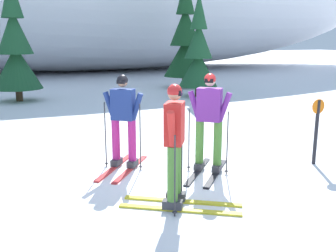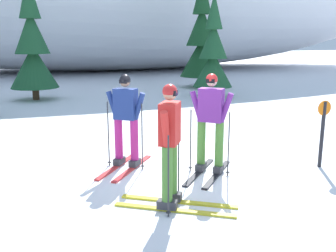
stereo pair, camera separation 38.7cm
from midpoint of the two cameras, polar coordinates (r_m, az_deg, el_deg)
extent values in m
plane|color=white|center=(6.71, 3.97, -8.13)|extent=(120.00, 120.00, 0.00)
cube|color=red|center=(7.32, -3.69, -6.18)|extent=(1.06, 1.32, 0.03)
cube|color=red|center=(7.45, -6.01, -5.90)|extent=(1.06, 1.32, 0.03)
cube|color=#38383D|center=(7.38, -3.40, -5.40)|extent=(0.28, 0.31, 0.12)
cube|color=#38383D|center=(7.51, -5.70, -5.13)|extent=(0.28, 0.31, 0.12)
cylinder|color=#B7237A|center=(7.26, -3.44, -2.05)|extent=(0.15, 0.15, 0.77)
cylinder|color=#B7237A|center=(7.38, -5.78, -1.84)|extent=(0.15, 0.15, 0.77)
cube|color=navy|center=(7.18, -4.72, 3.24)|extent=(0.47, 0.44, 0.57)
cylinder|color=navy|center=(7.09, -2.82, 2.66)|extent=(0.28, 0.25, 0.58)
cylinder|color=navy|center=(7.29, -6.55, 2.87)|extent=(0.28, 0.25, 0.58)
sphere|color=#A37556|center=(7.12, -4.78, 6.49)|extent=(0.19, 0.19, 0.19)
sphere|color=black|center=(7.12, -4.78, 6.73)|extent=(0.21, 0.21, 0.21)
cube|color=black|center=(7.05, -5.04, 6.50)|extent=(0.14, 0.12, 0.07)
cylinder|color=#2D2D33|center=(7.12, -2.27, -1.63)|extent=(0.02, 0.02, 1.24)
cylinder|color=#2D2D33|center=(7.28, -2.24, -5.91)|extent=(0.07, 0.07, 0.01)
cylinder|color=#2D2D33|center=(7.39, -7.27, -1.19)|extent=(0.02, 0.02, 1.24)
cylinder|color=#2D2D33|center=(7.54, -7.15, -5.33)|extent=(0.07, 0.07, 0.01)
cube|color=black|center=(7.07, 8.76, -7.02)|extent=(1.10, 1.23, 0.03)
cube|color=black|center=(7.14, 6.14, -6.72)|extent=(1.10, 1.23, 0.03)
cube|color=#38383D|center=(7.13, 8.97, -6.20)|extent=(0.29, 0.30, 0.12)
cube|color=#38383D|center=(7.21, 6.38, -5.91)|extent=(0.29, 0.30, 0.12)
cylinder|color=#4C8433|center=(7.00, 9.10, -2.64)|extent=(0.15, 0.15, 0.80)
cylinder|color=#4C8433|center=(7.08, 6.47, -2.39)|extent=(0.15, 0.15, 0.80)
cube|color=#6B2889|center=(6.89, 7.95, 3.06)|extent=(0.48, 0.46, 0.59)
cylinder|color=#6B2889|center=(6.84, 10.06, 2.47)|extent=(0.27, 0.26, 0.58)
cylinder|color=#6B2889|center=(6.96, 5.86, 2.79)|extent=(0.27, 0.26, 0.58)
sphere|color=beige|center=(6.83, 8.06, 6.53)|extent=(0.19, 0.19, 0.19)
sphere|color=red|center=(6.83, 8.07, 6.78)|extent=(0.21, 0.21, 0.21)
cube|color=black|center=(6.75, 7.89, 6.55)|extent=(0.14, 0.13, 0.07)
cylinder|color=#2D2D33|center=(6.90, 10.48, -2.69)|extent=(0.02, 0.02, 1.15)
cylinder|color=#2D2D33|center=(7.05, 10.31, -6.73)|extent=(0.07, 0.07, 0.01)
cylinder|color=#2D2D33|center=(7.07, 4.91, -2.16)|extent=(0.02, 0.02, 1.15)
cylinder|color=#2D2D33|center=(7.21, 4.83, -6.11)|extent=(0.07, 0.07, 0.01)
cube|color=gold|center=(5.89, 3.47, -11.04)|extent=(1.54, 1.03, 0.03)
cube|color=gold|center=(5.62, 2.91, -12.25)|extent=(1.54, 1.03, 0.03)
cube|color=#38383D|center=(5.87, 2.51, -10.29)|extent=(0.31, 0.27, 0.12)
cube|color=#38383D|center=(5.60, 1.90, -11.47)|extent=(0.31, 0.27, 0.12)
cylinder|color=#4C8433|center=(5.71, 2.55, -6.07)|extent=(0.15, 0.15, 0.79)
cylinder|color=#4C8433|center=(5.43, 1.93, -7.08)|extent=(0.15, 0.15, 0.79)
cube|color=red|center=(5.38, 2.31, 0.37)|extent=(0.41, 0.45, 0.59)
cylinder|color=red|center=(5.62, 2.79, 0.35)|extent=(0.23, 0.28, 0.58)
cylinder|color=red|center=(5.16, 1.78, -0.76)|extent=(0.23, 0.28, 0.58)
sphere|color=tan|center=(5.31, 2.35, 4.78)|extent=(0.19, 0.19, 0.19)
sphere|color=red|center=(5.30, 2.36, 5.10)|extent=(0.21, 0.21, 0.21)
cube|color=black|center=(5.29, 3.21, 4.85)|extent=(0.11, 0.15, 0.07)
cylinder|color=#2D2D33|center=(5.86, 3.47, -5.30)|extent=(0.02, 0.02, 1.15)
cylinder|color=#2D2D33|center=(6.04, 3.40, -9.94)|extent=(0.07, 0.07, 0.01)
cylinder|color=#2D2D33|center=(5.25, 2.18, -7.48)|extent=(0.02, 0.02, 1.15)
cylinder|color=#2D2D33|center=(5.44, 2.13, -12.57)|extent=(0.07, 0.07, 0.01)
cylinder|color=#47301E|center=(16.23, -18.21, 4.81)|extent=(0.26, 0.26, 0.65)
cone|color=#1E512D|center=(16.14, -18.45, 8.27)|extent=(1.85, 1.85, 1.65)
cone|color=#1E512D|center=(16.10, -18.79, 12.96)|extent=(1.33, 1.33, 1.65)
cylinder|color=#47301E|center=(16.36, 7.19, 5.27)|extent=(0.23, 0.23, 0.57)
cone|color=#1E512D|center=(16.27, 7.27, 8.28)|extent=(1.62, 1.62, 1.45)
cone|color=#1E512D|center=(16.23, 7.39, 12.37)|extent=(1.17, 1.17, 1.45)
cone|color=#1E512D|center=(16.26, 7.51, 16.46)|extent=(0.71, 0.71, 1.45)
cylinder|color=#47301E|center=(19.53, 5.40, 6.75)|extent=(0.29, 0.29, 0.73)
cone|color=#194723|center=(19.45, 5.47, 10.00)|extent=(2.08, 2.08, 1.86)
cone|color=#194723|center=(19.43, 5.57, 14.39)|extent=(1.50, 1.50, 1.86)
cylinder|color=black|center=(7.87, 23.00, -1.21)|extent=(0.07, 0.07, 1.25)
cylinder|color=orange|center=(7.77, 23.32, 2.43)|extent=(0.28, 0.02, 0.28)
camera|label=1|loc=(0.19, -88.30, 0.39)|focal=41.52mm
camera|label=2|loc=(0.19, 91.70, -0.39)|focal=41.52mm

